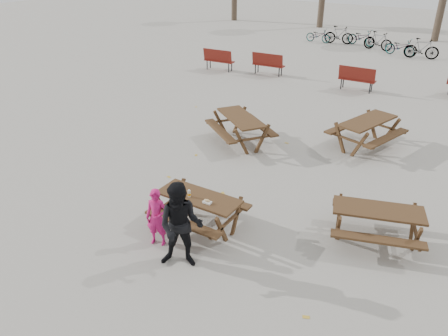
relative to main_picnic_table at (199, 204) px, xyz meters
The scene contains 13 objects.
ground 0.59m from the main_picnic_table, ahead, with size 80.00×80.00×0.00m, color gray.
main_picnic_table is the anchor object (origin of this frame).
food_tray 0.39m from the main_picnic_table, 24.34° to the right, with size 0.18×0.11×0.04m, color white.
bread_roll 0.42m from the main_picnic_table, 24.34° to the right, with size 0.14×0.06×0.05m, color tan.
soda_bottle 0.33m from the main_picnic_table, 140.39° to the right, with size 0.07×0.07×0.17m.
child 1.00m from the main_picnic_table, 112.67° to the right, with size 0.45×0.30×1.25m, color #C21865.
adult 1.30m from the main_picnic_table, 70.12° to the right, with size 0.85×0.66×1.75m, color black.
picnic_table_east 3.68m from the main_picnic_table, 24.14° to the left, with size 1.78×1.44×0.77m, color #3A2215, non-canonical shape.
picnic_table_north 4.62m from the main_picnic_table, 109.03° to the left, with size 1.98×1.60×0.85m, color #3A2215, non-canonical shape.
picnic_table_far 6.37m from the main_picnic_table, 73.21° to the left, with size 2.01×1.62×0.86m, color #3A2215, non-canonical shape.
park_bench_row 12.15m from the main_picnic_table, 98.58° to the left, with size 12.17×2.48×1.03m.
bicycle_row 20.03m from the main_picnic_table, 95.29° to the left, with size 7.91×2.55×1.05m.
fallen_leaves 2.62m from the main_picnic_table, 78.69° to the left, with size 11.00×11.00×0.01m, color gold, non-canonical shape.
Camera 1 is at (4.61, -6.40, 5.51)m, focal length 35.00 mm.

